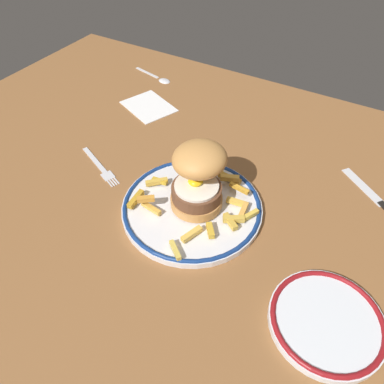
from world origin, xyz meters
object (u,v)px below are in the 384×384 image
at_px(side_plate, 327,321).
at_px(knife, 382,203).
at_px(dinner_plate, 192,207).
at_px(spoon, 161,78).
at_px(napkin, 149,106).
at_px(fork, 100,167).
at_px(burger, 198,176).

distance_m(side_plate, knife, 0.28).
bearing_deg(dinner_plate, spoon, 130.49).
xyz_separation_m(side_plate, spoon, (-0.59, 0.47, -0.00)).
relative_size(side_plate, knife, 1.07).
distance_m(spoon, napkin, 0.14).
relative_size(dinner_plate, spoon, 1.90).
height_order(fork, napkin, same).
bearing_deg(spoon, napkin, -68.38).
bearing_deg(dinner_plate, napkin, 137.72).
distance_m(dinner_plate, spoon, 0.50).
bearing_deg(knife, spoon, 163.18).
distance_m(side_plate, napkin, 0.64).
xyz_separation_m(burger, side_plate, (0.27, -0.11, -0.06)).
bearing_deg(napkin, side_plate, -31.91).
height_order(knife, napkin, knife).
bearing_deg(spoon, knife, -16.82).
xyz_separation_m(dinner_plate, burger, (0.00, 0.01, 0.06)).
bearing_deg(fork, spoon, 104.98).
bearing_deg(dinner_plate, burger, 80.48).
distance_m(burger, knife, 0.35).
distance_m(fork, spoon, 0.38).
distance_m(side_plate, fork, 0.50).
xyz_separation_m(fork, knife, (0.52, 0.18, 0.00)).
relative_size(side_plate, napkin, 1.30).
bearing_deg(fork, knife, 19.46).
relative_size(burger, knife, 0.88).
height_order(burger, spoon, burger).
bearing_deg(dinner_plate, knife, 32.61).
distance_m(dinner_plate, knife, 0.35).
xyz_separation_m(fork, spoon, (-0.10, 0.37, 0.00)).
distance_m(side_plate, spoon, 0.76).
xyz_separation_m(dinner_plate, fork, (-0.22, 0.01, -0.01)).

